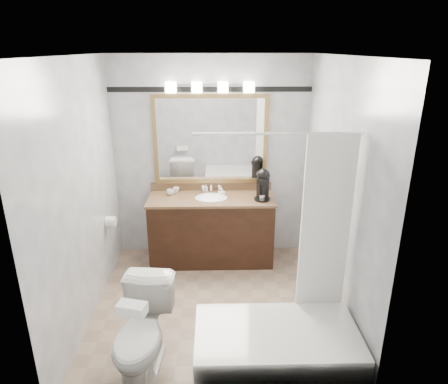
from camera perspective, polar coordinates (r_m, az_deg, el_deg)
The scene contains 15 objects.
room at distance 3.74m, azimuth -2.02°, elevation -0.57°, with size 2.42×2.62×2.52m.
vanity at distance 5.00m, azimuth -1.81°, elevation -5.15°, with size 1.53×0.58×0.97m.
mirror at distance 4.91m, azimuth -1.93°, elevation 7.45°, with size 1.40×0.04×1.10m.
vanity_light_bar at distance 4.75m, azimuth -2.02°, elevation 14.78°, with size 1.02×0.14×0.12m.
accent_stripe at distance 4.82m, azimuth -2.01°, elevation 14.46°, with size 2.40×0.01×0.06m, color black.
bathtub at distance 3.50m, azimuth 7.79°, elevation -20.92°, with size 1.30×0.75×1.96m.
tp_roll at distance 4.72m, azimuth -15.88°, elevation -4.09°, with size 0.12×0.12×0.11m, color white.
toilet at distance 3.47m, azimuth -11.61°, elevation -19.30°, with size 0.43×0.76×0.78m, color white.
tissue_box at distance 3.02m, azimuth -13.02°, elevation -15.96°, with size 0.21×0.11×0.08m, color white.
coffee_maker at distance 4.77m, azimuth 5.58°, elevation 1.22°, with size 0.19×0.24×0.37m.
cup_left at distance 4.95m, azimuth -7.67°, elevation -0.03°, with size 0.09×0.09×0.07m, color white.
cup_right at distance 5.02m, azimuth -6.82°, elevation 0.28°, with size 0.07×0.07×0.07m, color white.
soap_bottle_a at distance 5.02m, azimuth -2.61°, elevation 0.56°, with size 0.04×0.04×0.09m, color white.
soap_bottle_b at distance 5.01m, azimuth -0.46°, elevation 0.44°, with size 0.06×0.06×0.08m, color white.
soap_bar at distance 4.94m, azimuth -0.35°, elevation -0.13°, with size 0.09×0.06×0.03m, color beige.
Camera 1 is at (0.04, -3.51, 2.57)m, focal length 32.00 mm.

